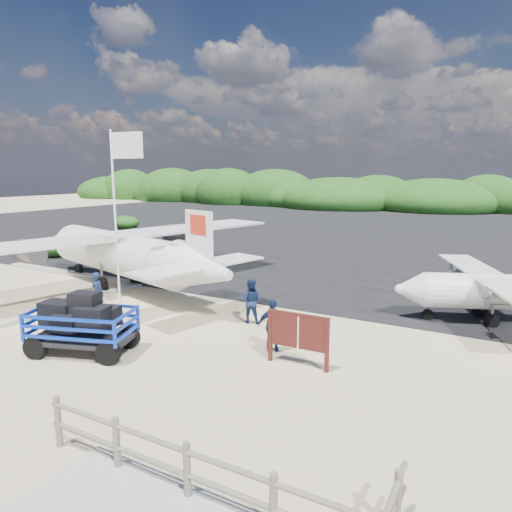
{
  "coord_description": "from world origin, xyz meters",
  "views": [
    {
      "loc": [
        10.01,
        -10.03,
        5.09
      ],
      "look_at": [
        1.22,
        5.83,
        1.73
      ],
      "focal_mm": 32.0,
      "sensor_mm": 36.0,
      "label": 1
    }
  ],
  "objects_px": {
    "signboard": "(297,366)",
    "crew_c": "(273,326)",
    "crew_b": "(251,301)",
    "baggage_cart": "(84,353)",
    "crew_a": "(98,293)",
    "aircraft_small": "(240,225)",
    "flagpole": "(121,314)"
  },
  "relations": [
    {
      "from": "signboard",
      "to": "crew_c",
      "type": "xyz_separation_m",
      "value": [
        -1.03,
        0.6,
        0.76
      ]
    },
    {
      "from": "signboard",
      "to": "crew_b",
      "type": "bearing_deg",
      "value": 137.61
    },
    {
      "from": "baggage_cart",
      "to": "signboard",
      "type": "bearing_deg",
      "value": 2.03
    },
    {
      "from": "crew_a",
      "to": "aircraft_small",
      "type": "relative_size",
      "value": 0.23
    },
    {
      "from": "crew_a",
      "to": "crew_c",
      "type": "distance_m",
      "value": 7.15
    },
    {
      "from": "flagpole",
      "to": "signboard",
      "type": "height_order",
      "value": "flagpole"
    },
    {
      "from": "crew_c",
      "to": "crew_a",
      "type": "bearing_deg",
      "value": -19.91
    },
    {
      "from": "crew_a",
      "to": "crew_b",
      "type": "xyz_separation_m",
      "value": [
        5.33,
        1.81,
        -0.0
      ]
    },
    {
      "from": "baggage_cart",
      "to": "crew_c",
      "type": "bearing_deg",
      "value": 11.9
    },
    {
      "from": "flagpole",
      "to": "crew_b",
      "type": "relative_size",
      "value": 4.2
    },
    {
      "from": "flagpole",
      "to": "crew_a",
      "type": "distance_m",
      "value": 1.13
    },
    {
      "from": "baggage_cart",
      "to": "crew_a",
      "type": "relative_size",
      "value": 1.95
    },
    {
      "from": "crew_a",
      "to": "crew_b",
      "type": "distance_m",
      "value": 5.63
    },
    {
      "from": "crew_b",
      "to": "crew_c",
      "type": "height_order",
      "value": "crew_b"
    },
    {
      "from": "aircraft_small",
      "to": "crew_a",
      "type": "bearing_deg",
      "value": 88.64
    },
    {
      "from": "signboard",
      "to": "crew_b",
      "type": "xyz_separation_m",
      "value": [
        -2.85,
        2.49,
        0.77
      ]
    },
    {
      "from": "crew_b",
      "to": "aircraft_small",
      "type": "relative_size",
      "value": 0.23
    },
    {
      "from": "flagpole",
      "to": "crew_a",
      "type": "height_order",
      "value": "flagpole"
    },
    {
      "from": "baggage_cart",
      "to": "crew_b",
      "type": "relative_size",
      "value": 1.97
    },
    {
      "from": "baggage_cart",
      "to": "crew_b",
      "type": "distance_m",
      "value": 5.47
    },
    {
      "from": "signboard",
      "to": "crew_b",
      "type": "height_order",
      "value": "crew_b"
    },
    {
      "from": "flagpole",
      "to": "baggage_cart",
      "type": "bearing_deg",
      "value": -60.99
    },
    {
      "from": "aircraft_small",
      "to": "crew_b",
      "type": "bearing_deg",
      "value": 99.58
    },
    {
      "from": "crew_a",
      "to": "crew_c",
      "type": "height_order",
      "value": "crew_a"
    },
    {
      "from": "signboard",
      "to": "aircraft_small",
      "type": "xyz_separation_m",
      "value": [
        -18.39,
        27.71,
        0.0
      ]
    },
    {
      "from": "signboard",
      "to": "flagpole",
      "type": "bearing_deg",
      "value": 171.14
    },
    {
      "from": "baggage_cart",
      "to": "aircraft_small",
      "type": "distance_m",
      "value": 32.42
    },
    {
      "from": "flagpole",
      "to": "crew_b",
      "type": "bearing_deg",
      "value": 18.17
    },
    {
      "from": "aircraft_small",
      "to": "crew_c",
      "type": "bearing_deg",
      "value": 100.57
    },
    {
      "from": "signboard",
      "to": "crew_c",
      "type": "relative_size",
      "value": 1.19
    },
    {
      "from": "baggage_cart",
      "to": "flagpole",
      "type": "bearing_deg",
      "value": 100.61
    },
    {
      "from": "signboard",
      "to": "crew_a",
      "type": "bearing_deg",
      "value": 174.02
    }
  ]
}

